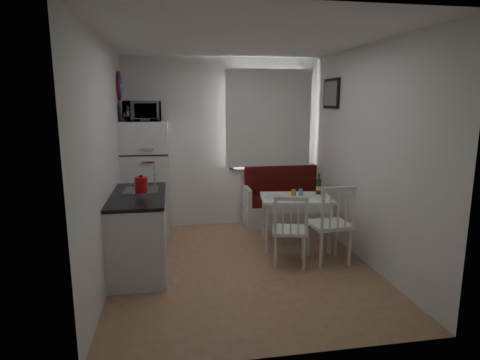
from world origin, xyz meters
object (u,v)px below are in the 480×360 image
(chair_left, at_px, (292,223))
(kitchen_counter, at_px, (139,231))
(microwave, at_px, (142,111))
(bench, at_px, (284,206))
(wine_bottle, at_px, (319,184))
(chair_right, at_px, (333,216))
(fridge, at_px, (146,179))
(kettle, at_px, (141,185))
(dining_table, at_px, (296,202))

(chair_left, bearing_deg, kitchen_counter, -173.27)
(microwave, bearing_deg, bench, 4.32)
(bench, height_order, microwave, microwave)
(chair_left, relative_size, wine_bottle, 1.75)
(chair_left, xyz_separation_m, chair_right, (0.50, -0.01, 0.06))
(microwave, bearing_deg, chair_right, -33.20)
(chair_left, height_order, microwave, microwave)
(fridge, xyz_separation_m, microwave, (0.00, -0.05, 0.97))
(microwave, xyz_separation_m, kettle, (0.03, -1.25, -0.80))
(dining_table, distance_m, kettle, 2.06)
(chair_left, distance_m, kettle, 1.79)
(chair_right, relative_size, fridge, 0.31)
(bench, bearing_deg, chair_right, -85.63)
(kitchen_counter, distance_m, chair_right, 2.29)
(chair_right, bearing_deg, kettle, 170.06)
(bench, distance_m, kettle, 2.62)
(microwave, xyz_separation_m, wine_bottle, (2.35, -0.70, -0.97))
(chair_right, distance_m, fridge, 2.72)
(wine_bottle, bearing_deg, dining_table, -164.05)
(chair_left, height_order, kettle, kettle)
(kettle, bearing_deg, chair_left, -6.85)
(dining_table, xyz_separation_m, wine_bottle, (0.35, 0.10, 0.22))
(chair_left, bearing_deg, wine_bottle, 67.04)
(bench, xyz_separation_m, wine_bottle, (0.22, -0.86, 0.53))
(dining_table, bearing_deg, chair_left, -101.75)
(kitchen_counter, height_order, chair_left, kitchen_counter)
(bench, bearing_deg, dining_table, -97.44)
(dining_table, relative_size, kettle, 4.49)
(kitchen_counter, relative_size, chair_right, 2.51)
(fridge, height_order, microwave, microwave)
(fridge, bearing_deg, bench, 2.97)
(microwave, bearing_deg, kettle, -88.63)
(bench, xyz_separation_m, fridge, (-2.12, -0.11, 0.53))
(kitchen_counter, relative_size, bench, 1.01)
(chair_left, bearing_deg, kettle, -171.55)
(bench, xyz_separation_m, kettle, (-2.09, -1.41, 0.70))
(chair_left, bearing_deg, microwave, 155.41)
(wine_bottle, bearing_deg, kitchen_counter, -168.20)
(chair_right, xyz_separation_m, wine_bottle, (0.10, 0.77, 0.23))
(dining_table, height_order, kettle, kettle)
(chair_right, bearing_deg, wine_bottle, 78.24)
(kitchen_counter, bearing_deg, chair_left, -8.57)
(chair_left, relative_size, microwave, 1.00)
(kitchen_counter, height_order, fridge, fridge)
(dining_table, relative_size, chair_left, 2.01)
(bench, distance_m, dining_table, 1.01)
(dining_table, height_order, wine_bottle, wine_bottle)
(chair_left, bearing_deg, dining_table, 84.58)
(kitchen_counter, xyz_separation_m, microwave, (0.02, 1.19, 1.35))
(chair_right, bearing_deg, dining_table, 106.07)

